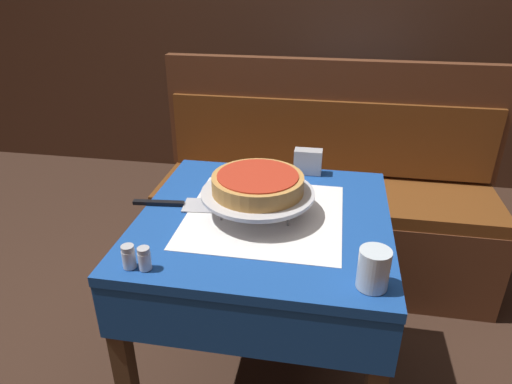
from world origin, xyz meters
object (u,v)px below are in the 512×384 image
(water_glass_near, at_px, (374,269))
(condiment_caddy, at_px, (370,87))
(dining_table_rear, at_px, (358,115))
(pizza_pan_stand, at_px, (258,194))
(booth_bench, at_px, (322,216))
(dining_table_front, at_px, (264,247))
(pizza_server, at_px, (179,204))
(deep_dish_pizza, at_px, (258,183))
(salt_shaker, at_px, (129,257))
(napkin_holder, at_px, (308,161))
(pepper_shaker, at_px, (144,259))

(water_glass_near, bearing_deg, condiment_caddy, 87.50)
(dining_table_rear, bearing_deg, pizza_pan_stand, -103.34)
(booth_bench, bearing_deg, dining_table_rear, 76.93)
(booth_bench, relative_size, pizza_pan_stand, 4.72)
(dining_table_front, bearing_deg, condiment_caddy, 76.24)
(dining_table_front, relative_size, pizza_server, 2.80)
(pizza_pan_stand, relative_size, deep_dish_pizza, 1.24)
(salt_shaker, relative_size, condiment_caddy, 0.41)
(booth_bench, xyz_separation_m, pizza_pan_stand, (-0.19, -0.80, 0.51))
(dining_table_front, height_order, napkin_holder, napkin_holder)
(pizza_pan_stand, bearing_deg, condiment_caddy, 75.43)
(dining_table_front, relative_size, condiment_caddy, 5.03)
(napkin_holder, bearing_deg, pizza_server, -139.93)
(pizza_pan_stand, distance_m, deep_dish_pizza, 0.04)
(salt_shaker, distance_m, pepper_shaker, 0.04)
(deep_dish_pizza, xyz_separation_m, salt_shaker, (-0.27, -0.33, -0.07))
(deep_dish_pizza, xyz_separation_m, water_glass_near, (0.33, -0.30, -0.05))
(pizza_pan_stand, relative_size, napkin_holder, 3.45)
(dining_table_rear, bearing_deg, pepper_shaker, -107.80)
(dining_table_front, relative_size, dining_table_rear, 1.01)
(booth_bench, bearing_deg, salt_shaker, -112.40)
(condiment_caddy, bearing_deg, dining_table_rear, -121.34)
(water_glass_near, bearing_deg, napkin_holder, 107.49)
(booth_bench, xyz_separation_m, condiment_caddy, (0.22, 0.78, 0.47))
(dining_table_rear, relative_size, pizza_server, 2.78)
(water_glass_near, xyz_separation_m, pepper_shaker, (-0.56, -0.03, -0.02))
(pizza_pan_stand, bearing_deg, dining_table_rear, 76.66)
(dining_table_rear, xyz_separation_m, napkin_holder, (-0.22, -1.16, 0.16))
(salt_shaker, bearing_deg, pepper_shaker, 0.00)
(water_glass_near, height_order, pepper_shaker, water_glass_near)
(water_glass_near, relative_size, condiment_caddy, 0.66)
(booth_bench, relative_size, pepper_shaker, 26.49)
(pizza_pan_stand, distance_m, napkin_holder, 0.35)
(pepper_shaker, bearing_deg, dining_table_front, 52.00)
(dining_table_rear, xyz_separation_m, water_glass_near, (-0.02, -1.79, 0.17))
(deep_dish_pizza, bearing_deg, condiment_caddy, 75.43)
(napkin_holder, relative_size, condiment_caddy, 0.65)
(pepper_shaker, distance_m, condiment_caddy, 2.02)
(pizza_pan_stand, bearing_deg, salt_shaker, -129.45)
(dining_table_rear, height_order, deep_dish_pizza, deep_dish_pizza)
(dining_table_rear, xyz_separation_m, pepper_shaker, (-0.58, -1.82, 0.15))
(pepper_shaker, height_order, napkin_holder, napkin_holder)
(pepper_shaker, bearing_deg, booth_bench, 69.44)
(deep_dish_pizza, relative_size, salt_shaker, 4.42)
(condiment_caddy, bearing_deg, dining_table_front, -103.76)
(deep_dish_pizza, height_order, napkin_holder, deep_dish_pizza)
(pizza_server, distance_m, pepper_shaker, 0.34)
(water_glass_near, bearing_deg, deep_dish_pizza, 137.18)
(booth_bench, relative_size, salt_shaker, 25.94)
(pizza_pan_stand, height_order, pizza_server, pizza_pan_stand)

